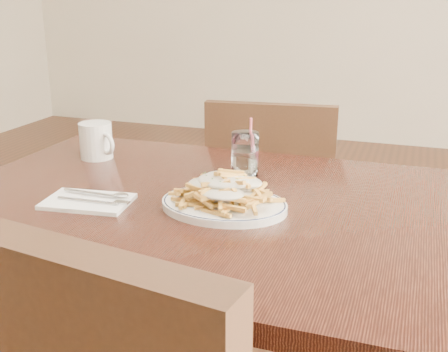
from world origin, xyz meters
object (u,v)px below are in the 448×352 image
at_px(chair_far, 272,209).
at_px(fries_plate, 224,205).
at_px(loaded_fries, 224,186).
at_px(table, 220,237).
at_px(coffee_mug, 96,141).
at_px(water_glass, 245,156).

bearing_deg(chair_far, fries_plate, -83.94).
bearing_deg(loaded_fries, table, 122.14).
relative_size(loaded_fries, coffee_mug, 1.86).
distance_m(chair_far, water_glass, 0.56).
bearing_deg(table, chair_far, 94.65).
bearing_deg(table, water_glass, 91.94).
xyz_separation_m(loaded_fries, water_glass, (-0.03, 0.22, -0.00)).
xyz_separation_m(fries_plate, loaded_fries, (-0.00, -0.00, 0.04)).
bearing_deg(fries_plate, water_glass, 96.61).
distance_m(water_glass, coffee_mug, 0.41).
relative_size(chair_far, coffee_mug, 7.43).
bearing_deg(chair_far, loaded_fries, -83.94).
xyz_separation_m(chair_far, loaded_fries, (0.07, -0.68, 0.32)).
distance_m(chair_far, coffee_mug, 0.66).
bearing_deg(chair_far, table, -85.35).
xyz_separation_m(table, loaded_fries, (0.02, -0.03, 0.13)).
distance_m(table, water_glass, 0.23).
xyz_separation_m(table, coffee_mug, (-0.41, 0.20, 0.13)).
distance_m(table, coffee_mug, 0.48).
relative_size(loaded_fries, water_glass, 1.51).
xyz_separation_m(water_glass, coffee_mug, (-0.41, 0.01, 0.00)).
xyz_separation_m(table, chair_far, (-0.05, 0.65, -0.19)).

